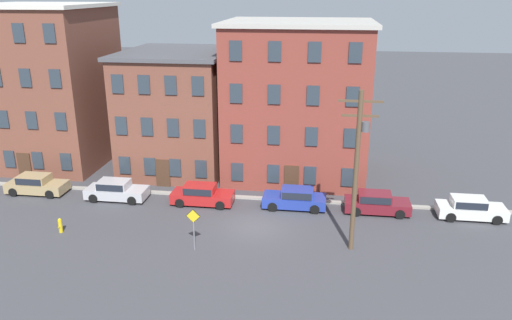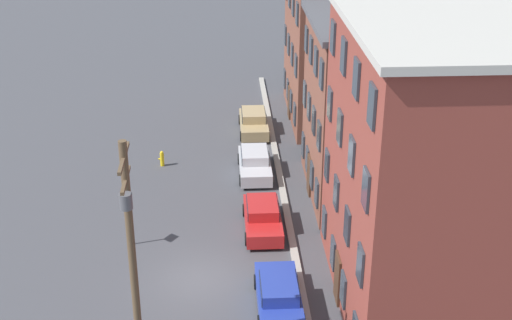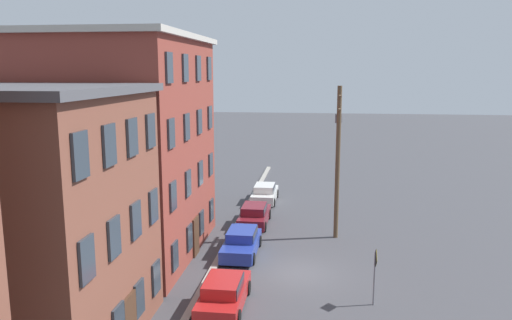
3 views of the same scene
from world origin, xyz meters
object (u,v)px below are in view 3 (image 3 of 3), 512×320
(car_blue, at_px, (242,241))
(caution_sign, at_px, (375,268))
(car_red, at_px, (224,292))
(car_white, at_px, (265,193))
(utility_pole, at_px, (338,154))
(car_maroon, at_px, (254,214))

(car_blue, distance_m, caution_sign, 8.85)
(car_red, bearing_deg, car_white, 0.75)
(car_red, bearing_deg, utility_pole, -26.52)
(car_red, distance_m, car_blue, 6.68)
(car_white, distance_m, utility_pole, 10.69)
(car_maroon, xyz_separation_m, utility_pole, (-1.85, -5.43, 4.58))
(car_red, xyz_separation_m, car_white, (18.36, 0.24, 0.00))
(car_maroon, xyz_separation_m, car_white, (6.15, -0.02, 0.00))
(car_maroon, bearing_deg, caution_sign, -148.01)
(car_blue, relative_size, car_maroon, 1.00)
(caution_sign, bearing_deg, car_blue, 51.46)
(utility_pole, bearing_deg, car_white, 34.08)
(car_blue, xyz_separation_m, caution_sign, (-5.48, -6.88, 0.98))
(car_red, relative_size, car_white, 1.00)
(car_red, height_order, car_white, same)
(car_red, height_order, car_maroon, same)
(car_maroon, distance_m, caution_sign, 13.02)
(caution_sign, relative_size, utility_pole, 0.28)
(car_red, distance_m, car_white, 18.36)
(car_blue, relative_size, utility_pole, 0.46)
(car_maroon, relative_size, utility_pole, 0.46)
(caution_sign, bearing_deg, car_red, 100.24)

